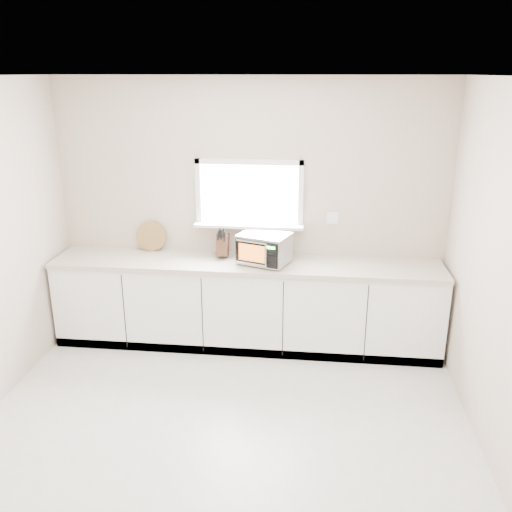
# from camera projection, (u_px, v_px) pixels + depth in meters

# --- Properties ---
(ground) EXTENTS (4.00, 4.00, 0.00)m
(ground) POSITION_uv_depth(u_px,v_px,m) (218.00, 448.00, 4.14)
(ground) COLOR beige
(ground) RESTS_ON ground
(back_wall) EXTENTS (4.00, 0.17, 2.70)m
(back_wall) POSITION_uv_depth(u_px,v_px,m) (249.00, 211.00, 5.58)
(back_wall) COLOR #BFAD98
(back_wall) RESTS_ON ground
(cabinets) EXTENTS (3.92, 0.60, 0.88)m
(cabinets) POSITION_uv_depth(u_px,v_px,m) (246.00, 305.00, 5.60)
(cabinets) COLOR white
(cabinets) RESTS_ON ground
(countertop) EXTENTS (3.92, 0.64, 0.04)m
(countertop) POSITION_uv_depth(u_px,v_px,m) (246.00, 263.00, 5.44)
(countertop) COLOR beige
(countertop) RESTS_ON cabinets
(microwave) EXTENTS (0.56, 0.50, 0.30)m
(microwave) POSITION_uv_depth(u_px,v_px,m) (264.00, 248.00, 5.34)
(microwave) COLOR black
(microwave) RESTS_ON countertop
(knife_block) EXTENTS (0.11, 0.23, 0.32)m
(knife_block) POSITION_uv_depth(u_px,v_px,m) (223.00, 244.00, 5.53)
(knife_block) COLOR #482619
(knife_block) RESTS_ON countertop
(cutting_board) EXTENTS (0.32, 0.08, 0.31)m
(cutting_board) POSITION_uv_depth(u_px,v_px,m) (151.00, 236.00, 5.73)
(cutting_board) COLOR olive
(cutting_board) RESTS_ON countertop
(coffee_grinder) EXTENTS (0.16, 0.16, 0.22)m
(coffee_grinder) POSITION_uv_depth(u_px,v_px,m) (279.00, 247.00, 5.53)
(coffee_grinder) COLOR #B1B3B8
(coffee_grinder) RESTS_ON countertop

